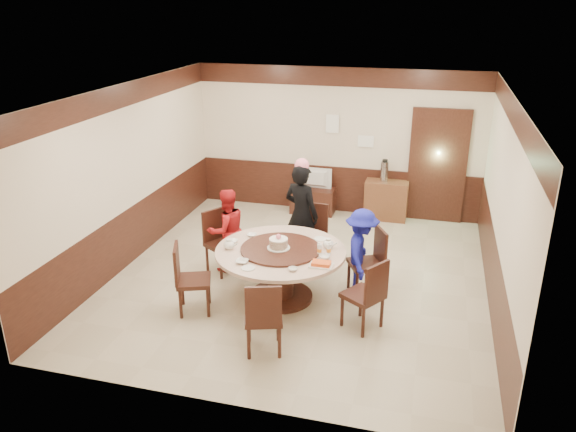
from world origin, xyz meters
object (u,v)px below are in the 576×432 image
(television, at_px, (313,179))
(person_blue, at_px, (361,252))
(birthday_cake, at_px, (279,243))
(shrimp_platter, at_px, (321,264))
(banquet_table, at_px, (281,264))
(person_red, at_px, (227,230))
(thermos, at_px, (384,171))
(tv_stand, at_px, (313,200))
(side_cabinet, at_px, (386,200))
(person_standing, at_px, (301,215))

(television, bearing_deg, person_blue, 117.15)
(person_blue, relative_size, birthday_cake, 4.02)
(shrimp_platter, bearing_deg, banquet_table, 151.59)
(birthday_cake, height_order, television, birthday_cake)
(banquet_table, distance_m, person_red, 1.25)
(banquet_table, distance_m, thermos, 3.66)
(shrimp_platter, bearing_deg, birthday_cake, 153.22)
(tv_stand, xyz_separation_m, side_cabinet, (1.42, 0.03, 0.12))
(side_cabinet, bearing_deg, tv_stand, -178.79)
(person_standing, height_order, birthday_cake, person_standing)
(shrimp_platter, xyz_separation_m, side_cabinet, (0.48, 3.83, -0.40))
(banquet_table, bearing_deg, thermos, 73.17)
(person_standing, xyz_separation_m, television, (-0.30, 2.24, -0.12))
(shrimp_platter, height_order, television, television)
(birthday_cake, bearing_deg, television, 94.54)
(person_red, height_order, person_blue, person_red)
(birthday_cake, relative_size, thermos, 0.83)
(person_blue, height_order, television, person_blue)
(banquet_table, bearing_deg, tv_stand, 94.97)
(person_red, relative_size, thermos, 3.46)
(shrimp_platter, xyz_separation_m, thermos, (0.41, 3.83, 0.16))
(person_blue, distance_m, thermos, 3.04)
(person_standing, distance_m, tv_stand, 2.33)
(person_red, xyz_separation_m, tv_stand, (0.74, 2.78, -0.41))
(person_red, relative_size, side_cabinet, 1.64)
(person_red, relative_size, television, 1.89)
(banquet_table, xyz_separation_m, birthday_cake, (-0.03, -0.01, 0.32))
(banquet_table, height_order, shrimp_platter, shrimp_platter)
(shrimp_platter, bearing_deg, person_blue, 63.14)
(tv_stand, height_order, thermos, thermos)
(birthday_cake, bearing_deg, tv_stand, 94.54)
(person_standing, xyz_separation_m, birthday_cake, (-0.03, -1.22, 0.03))
(shrimp_platter, bearing_deg, television, 103.92)
(person_standing, relative_size, thermos, 4.31)
(person_red, xyz_separation_m, person_blue, (2.10, -0.21, -0.02))
(television, xyz_separation_m, side_cabinet, (1.42, 0.03, -0.33))
(tv_stand, xyz_separation_m, thermos, (1.35, 0.03, 0.69))
(banquet_table, xyz_separation_m, person_blue, (1.05, 0.46, 0.10))
(person_red, relative_size, tv_stand, 1.55)
(person_red, bearing_deg, side_cabinet, -174.43)
(person_blue, height_order, shrimp_platter, person_blue)
(person_red, xyz_separation_m, thermos, (2.10, 2.81, 0.28))
(tv_stand, distance_m, television, 0.45)
(banquet_table, bearing_deg, side_cabinet, 72.18)
(shrimp_platter, height_order, side_cabinet, shrimp_platter)
(person_red, distance_m, side_cabinet, 3.55)
(birthday_cake, xyz_separation_m, shrimp_platter, (0.67, -0.34, -0.07))
(tv_stand, height_order, television, television)
(person_standing, relative_size, tv_stand, 1.93)
(person_red, height_order, side_cabinet, person_red)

